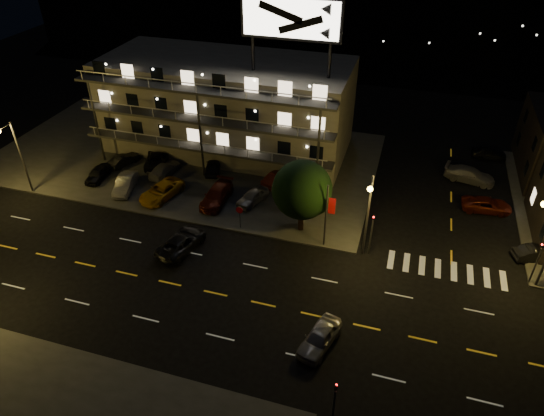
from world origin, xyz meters
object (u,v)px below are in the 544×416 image
(lot_car_2, at_px, (162,191))
(lot_car_7, at_px, (165,169))
(side_car_0, at_px, (537,253))
(road_car_east, at_px, (320,337))
(lot_car_4, at_px, (252,197))
(road_car_west, at_px, (182,242))
(tree, at_px, (302,191))

(lot_car_2, height_order, lot_car_7, lot_car_2)
(lot_car_7, bearing_deg, side_car_0, -179.21)
(lot_car_2, distance_m, road_car_east, 23.77)
(lot_car_4, bearing_deg, road_car_east, -36.71)
(lot_car_7, bearing_deg, road_car_east, 145.92)
(road_car_east, bearing_deg, road_car_west, 169.36)
(lot_car_2, relative_size, lot_car_4, 1.32)
(road_car_west, bearing_deg, lot_car_2, -40.29)
(lot_car_2, height_order, road_car_west, lot_car_2)
(lot_car_2, xyz_separation_m, road_car_west, (5.48, -6.81, -0.13))
(tree, bearing_deg, side_car_0, 5.13)
(road_car_west, bearing_deg, lot_car_4, -102.42)
(lot_car_7, bearing_deg, tree, 168.38)
(lot_car_7, xyz_separation_m, road_car_east, (21.20, -17.96, -0.06))
(lot_car_7, xyz_separation_m, side_car_0, (37.11, -3.51, -0.16))
(road_car_east, distance_m, road_car_west, 15.55)
(tree, height_order, road_car_east, tree)
(side_car_0, relative_size, road_car_west, 0.74)
(tree, relative_size, lot_car_7, 1.55)
(tree, relative_size, road_car_east, 1.60)
(lot_car_4, xyz_separation_m, road_car_west, (-3.69, -8.59, -0.08))
(lot_car_4, xyz_separation_m, lot_car_7, (-10.98, 2.45, -0.01))
(lot_car_2, bearing_deg, lot_car_4, 24.95)
(tree, relative_size, lot_car_4, 1.79)
(side_car_0, bearing_deg, road_car_east, 112.32)
(tree, bearing_deg, road_car_west, -148.71)
(lot_car_4, bearing_deg, lot_car_7, -172.66)
(tree, distance_m, lot_car_7, 17.83)
(lot_car_7, relative_size, side_car_0, 1.15)
(side_car_0, bearing_deg, lot_car_4, 67.73)
(lot_car_7, height_order, side_car_0, lot_car_7)
(road_car_east, relative_size, road_car_west, 0.82)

